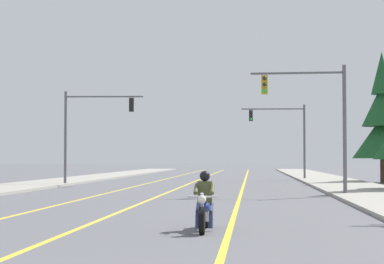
# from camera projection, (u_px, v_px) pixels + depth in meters

# --- Properties ---
(lane_stripe_center) EXTENTS (0.16, 100.00, 0.01)m
(lane_stripe_center) POSITION_uv_depth(u_px,v_px,m) (197.00, 180.00, 52.48)
(lane_stripe_center) COLOR yellow
(lane_stripe_center) RESTS_ON ground
(lane_stripe_left) EXTENTS (0.16, 100.00, 0.01)m
(lane_stripe_left) POSITION_uv_depth(u_px,v_px,m) (160.00, 180.00, 52.75)
(lane_stripe_left) COLOR yellow
(lane_stripe_left) RESTS_ON ground
(lane_stripe_right) EXTENTS (0.16, 100.00, 0.01)m
(lane_stripe_right) POSITION_uv_depth(u_px,v_px,m) (245.00, 181.00, 52.14)
(lane_stripe_right) COLOR yellow
(lane_stripe_right) RESTS_ON ground
(sidewalk_kerb_right) EXTENTS (4.40, 110.00, 0.14)m
(sidewalk_kerb_right) POSITION_uv_depth(u_px,v_px,m) (335.00, 182.00, 46.58)
(sidewalk_kerb_right) COLOR #9E998E
(sidewalk_kerb_right) RESTS_ON ground
(sidewalk_kerb_left) EXTENTS (4.40, 110.00, 0.14)m
(sidewalk_kerb_left) POSITION_uv_depth(u_px,v_px,m) (61.00, 181.00, 48.38)
(sidewalk_kerb_left) COLOR #9E998E
(sidewalk_kerb_left) RESTS_ON ground
(motorcycle_with_rider) EXTENTS (0.70, 2.19, 1.46)m
(motorcycle_with_rider) POSITION_uv_depth(u_px,v_px,m) (204.00, 207.00, 16.12)
(motorcycle_with_rider) COLOR black
(motorcycle_with_rider) RESTS_ON ground
(traffic_signal_near_right) EXTENTS (4.51, 0.37, 6.20)m
(traffic_signal_near_right) POSITION_uv_depth(u_px,v_px,m) (317.00, 110.00, 31.31)
(traffic_signal_near_right) COLOR #56565B
(traffic_signal_near_right) RESTS_ON ground
(traffic_signal_near_left) EXTENTS (5.22, 0.61, 6.20)m
(traffic_signal_near_left) POSITION_uv_depth(u_px,v_px,m) (88.00, 123.00, 43.53)
(traffic_signal_near_left) COLOR #56565B
(traffic_signal_near_left) RESTS_ON ground
(traffic_signal_mid_right) EXTENTS (5.25, 0.56, 6.20)m
(traffic_signal_mid_right) POSITION_uv_depth(u_px,v_px,m) (286.00, 130.00, 54.32)
(traffic_signal_mid_right) COLOR #56565B
(traffic_signal_mid_right) RESTS_ON ground
(conifer_tree_right_verge_far) EXTENTS (4.33, 4.33, 9.52)m
(conifer_tree_right_verge_far) POSITION_uv_depth(u_px,v_px,m) (382.00, 122.00, 47.69)
(conifer_tree_right_verge_far) COLOR #4C3828
(conifer_tree_right_verge_far) RESTS_ON ground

